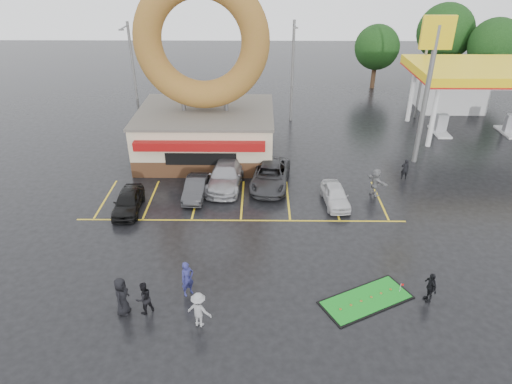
{
  "coord_description": "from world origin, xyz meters",
  "views": [
    {
      "loc": [
        1.18,
        -19.96,
        14.91
      ],
      "look_at": [
        0.93,
        3.0,
        2.2
      ],
      "focal_mm": 32.0,
      "sensor_mm": 36.0,
      "label": 1
    }
  ],
  "objects_px": {
    "car_black": "(128,201)",
    "car_grey": "(270,176)",
    "car_dgrey": "(196,188)",
    "person_cameraman": "(430,287)",
    "streetlight_left": "(133,72)",
    "car_silver": "(226,175)",
    "person_blue": "(187,279)",
    "car_white": "(335,195)",
    "streetlight_right": "(424,67)",
    "shell_sign": "(432,65)",
    "donut_shop": "(205,100)",
    "putting_green": "(366,300)",
    "gas_station": "(470,82)",
    "dumpster": "(145,156)",
    "streetlight_mid": "(293,70)"
  },
  "relations": [
    {
      "from": "car_silver",
      "to": "person_cameraman",
      "type": "height_order",
      "value": "car_silver"
    },
    {
      "from": "person_blue",
      "to": "car_white",
      "type": "bearing_deg",
      "value": 6.03
    },
    {
      "from": "shell_sign",
      "to": "dumpster",
      "type": "xyz_separation_m",
      "value": [
        -20.5,
        -0.72,
        -6.73
      ]
    },
    {
      "from": "streetlight_left",
      "to": "car_silver",
      "type": "distance_m",
      "value": 15.35
    },
    {
      "from": "car_black",
      "to": "donut_shop",
      "type": "bearing_deg",
      "value": 61.83
    },
    {
      "from": "car_black",
      "to": "car_grey",
      "type": "bearing_deg",
      "value": 18.82
    },
    {
      "from": "donut_shop",
      "to": "putting_green",
      "type": "height_order",
      "value": "donut_shop"
    },
    {
      "from": "shell_sign",
      "to": "streetlight_left",
      "type": "height_order",
      "value": "shell_sign"
    },
    {
      "from": "gas_station",
      "to": "putting_green",
      "type": "xyz_separation_m",
      "value": [
        -13.79,
        -24.49,
        -3.66
      ]
    },
    {
      "from": "gas_station",
      "to": "dumpster",
      "type": "distance_m",
      "value": 29.31
    },
    {
      "from": "gas_station",
      "to": "dumpster",
      "type": "xyz_separation_m",
      "value": [
        -27.5,
        -9.66,
        -3.05
      ]
    },
    {
      "from": "dumpster",
      "to": "streetlight_right",
      "type": "bearing_deg",
      "value": 21.42
    },
    {
      "from": "gas_station",
      "to": "person_blue",
      "type": "height_order",
      "value": "gas_station"
    },
    {
      "from": "donut_shop",
      "to": "dumpster",
      "type": "height_order",
      "value": "donut_shop"
    },
    {
      "from": "streetlight_mid",
      "to": "car_grey",
      "type": "xyz_separation_m",
      "value": [
        -2.14,
        -12.92,
        -4.04
      ]
    },
    {
      "from": "car_grey",
      "to": "putting_green",
      "type": "distance_m",
      "value": 12.36
    },
    {
      "from": "streetlight_left",
      "to": "car_white",
      "type": "height_order",
      "value": "streetlight_left"
    },
    {
      "from": "donut_shop",
      "to": "putting_green",
      "type": "distance_m",
      "value": 19.42
    },
    {
      "from": "car_dgrey",
      "to": "person_cameraman",
      "type": "distance_m",
      "value": 15.66
    },
    {
      "from": "streetlight_left",
      "to": "person_blue",
      "type": "relative_size",
      "value": 4.94
    },
    {
      "from": "donut_shop",
      "to": "car_silver",
      "type": "distance_m",
      "value": 6.45
    },
    {
      "from": "donut_shop",
      "to": "person_cameraman",
      "type": "relative_size",
      "value": 8.72
    },
    {
      "from": "car_silver",
      "to": "car_grey",
      "type": "xyz_separation_m",
      "value": [
        3.05,
        0.0,
        -0.04
      ]
    },
    {
      "from": "donut_shop",
      "to": "streetlight_left",
      "type": "relative_size",
      "value": 1.5
    },
    {
      "from": "car_black",
      "to": "putting_green",
      "type": "xyz_separation_m",
      "value": [
        13.27,
        -8.06,
        -0.62
      ]
    },
    {
      "from": "shell_sign",
      "to": "car_grey",
      "type": "distance_m",
      "value": 13.57
    },
    {
      "from": "streetlight_left",
      "to": "car_grey",
      "type": "height_order",
      "value": "streetlight_left"
    },
    {
      "from": "car_dgrey",
      "to": "person_blue",
      "type": "bearing_deg",
      "value": -82.55
    },
    {
      "from": "gas_station",
      "to": "streetlight_right",
      "type": "xyz_separation_m",
      "value": [
        -4.0,
        0.98,
        1.08
      ]
    },
    {
      "from": "streetlight_right",
      "to": "dumpster",
      "type": "distance_m",
      "value": 26.13
    },
    {
      "from": "streetlight_right",
      "to": "car_white",
      "type": "height_order",
      "value": "streetlight_right"
    },
    {
      "from": "gas_station",
      "to": "shell_sign",
      "type": "relative_size",
      "value": 1.29
    },
    {
      "from": "streetlight_left",
      "to": "person_cameraman",
      "type": "bearing_deg",
      "value": -50.73
    },
    {
      "from": "car_white",
      "to": "putting_green",
      "type": "distance_m",
      "value": 9.07
    },
    {
      "from": "streetlight_left",
      "to": "car_dgrey",
      "type": "bearing_deg",
      "value": -62.93
    },
    {
      "from": "car_silver",
      "to": "person_blue",
      "type": "distance_m",
      "value": 11.22
    },
    {
      "from": "streetlight_mid",
      "to": "person_blue",
      "type": "relative_size",
      "value": 4.94
    },
    {
      "from": "streetlight_right",
      "to": "putting_green",
      "type": "height_order",
      "value": "streetlight_right"
    },
    {
      "from": "streetlight_left",
      "to": "car_grey",
      "type": "distance_m",
      "value": 17.29
    },
    {
      "from": "streetlight_left",
      "to": "streetlight_right",
      "type": "xyz_separation_m",
      "value": [
        26.0,
        2.0,
        0.0
      ]
    },
    {
      "from": "donut_shop",
      "to": "streetlight_mid",
      "type": "distance_m",
      "value": 10.59
    },
    {
      "from": "donut_shop",
      "to": "streetlight_right",
      "type": "xyz_separation_m",
      "value": [
        19.0,
        8.95,
        0.32
      ]
    },
    {
      "from": "shell_sign",
      "to": "car_silver",
      "type": "xyz_separation_m",
      "value": [
        -14.19,
        -4.0,
        -6.6
      ]
    },
    {
      "from": "streetlight_mid",
      "to": "car_black",
      "type": "distance_m",
      "value": 20.21
    },
    {
      "from": "streetlight_left",
      "to": "car_black",
      "type": "height_order",
      "value": "streetlight_left"
    },
    {
      "from": "car_grey",
      "to": "person_blue",
      "type": "distance_m",
      "value": 11.9
    },
    {
      "from": "car_silver",
      "to": "car_grey",
      "type": "bearing_deg",
      "value": 5.3
    },
    {
      "from": "shell_sign",
      "to": "car_silver",
      "type": "distance_m",
      "value": 16.15
    },
    {
      "from": "car_white",
      "to": "person_cameraman",
      "type": "bearing_deg",
      "value": -75.27
    },
    {
      "from": "car_dgrey",
      "to": "car_grey",
      "type": "distance_m",
      "value": 5.2
    }
  ]
}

